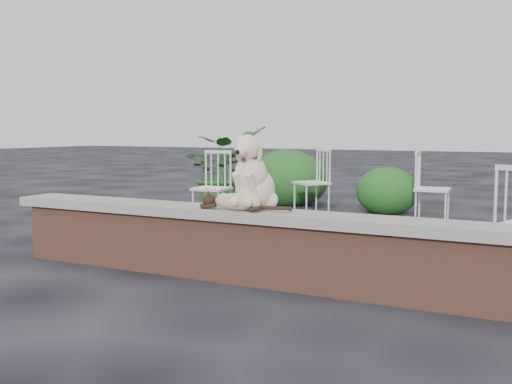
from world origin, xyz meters
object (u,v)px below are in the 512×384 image
at_px(cat, 237,201).
at_px(chair_b, 312,182).
at_px(dog, 255,171).
at_px(chair_e, 433,188).
at_px(potted_plant_a, 222,174).
at_px(potted_plant_b, 250,164).
at_px(chair_a, 212,187).

xyz_separation_m(cat, chair_b, (-0.87, 3.80, -0.19)).
distance_m(dog, chair_e, 3.59).
bearing_deg(potted_plant_a, cat, -58.20).
bearing_deg(potted_plant_b, chair_e, -19.40).
height_order(chair_b, potted_plant_a, potted_plant_a).
xyz_separation_m(potted_plant_a, potted_plant_b, (-0.18, 1.25, 0.08)).
relative_size(dog, chair_b, 0.64).
height_order(dog, chair_a, dog).
xyz_separation_m(cat, chair_e, (0.85, 3.63, -0.19)).
bearing_deg(dog, cat, -116.83).
relative_size(cat, chair_a, 0.96).
distance_m(chair_b, potted_plant_b, 1.78).
relative_size(dog, chair_a, 0.64).
distance_m(cat, potted_plant_a, 4.13).
bearing_deg(potted_plant_a, chair_a, -66.57).
bearing_deg(chair_b, potted_plant_b, -173.27).
xyz_separation_m(chair_e, potted_plant_a, (-3.03, -0.12, 0.09)).
bearing_deg(cat, chair_a, 126.29).
bearing_deg(cat, potted_plant_a, 123.05).
distance_m(chair_b, potted_plant_a, 1.34).
height_order(potted_plant_a, potted_plant_b, potted_plant_b).
bearing_deg(cat, dog, 63.17).
bearing_deg(chair_e, chair_b, 80.60).
distance_m(dog, potted_plant_a, 4.06).
distance_m(chair_e, potted_plant_b, 3.40).
relative_size(chair_a, potted_plant_b, 0.74).
distance_m(chair_e, potted_plant_a, 3.03).
bearing_deg(chair_b, dog, -35.92).
relative_size(chair_a, potted_plant_a, 0.84).
relative_size(cat, chair_b, 0.96).
distance_m(chair_a, chair_b, 1.60).
height_order(dog, cat, dog).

